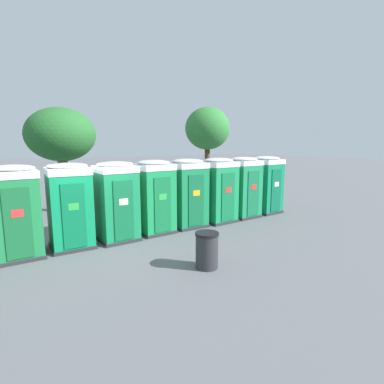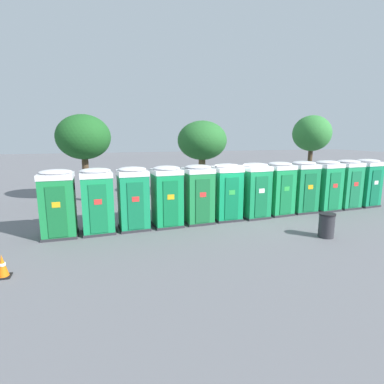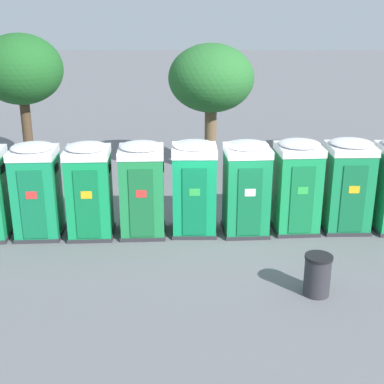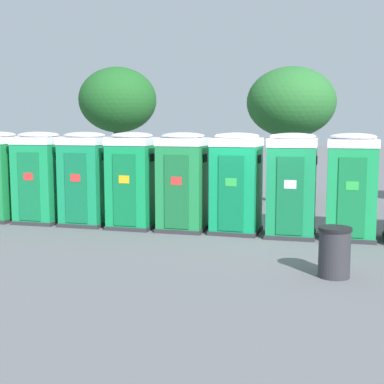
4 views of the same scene
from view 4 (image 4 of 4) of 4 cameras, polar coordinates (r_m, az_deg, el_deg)
ground_plane at (r=13.73m, az=7.65°, el=-4.35°), size 120.00×120.00×0.00m
portapotty_1 at (r=15.51m, az=-15.92°, el=1.55°), size 1.27×1.26×2.54m
portapotty_2 at (r=14.85m, az=-11.29°, el=1.45°), size 1.24×1.25×2.54m
portapotty_3 at (r=14.24m, az=-6.36°, el=1.31°), size 1.23×1.26×2.54m
portapotty_4 at (r=13.80m, az=-0.97°, el=1.16°), size 1.25×1.25×2.54m
portapotty_5 at (r=13.53m, az=4.75°, el=1.02°), size 1.20×1.21×2.54m
portapotty_6 at (r=13.25m, az=10.60°, el=0.79°), size 1.26×1.27×2.54m
portapotty_7 at (r=13.30m, az=16.61°, el=0.63°), size 1.25×1.27×2.54m
street_tree_0 at (r=21.34m, az=-7.92°, el=9.61°), size 3.02×3.02×4.96m
street_tree_2 at (r=18.53m, az=10.53°, el=9.25°), size 2.99×2.99×4.67m
trash_can at (r=9.99m, az=14.95°, el=-6.20°), size 0.60×0.60×0.91m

